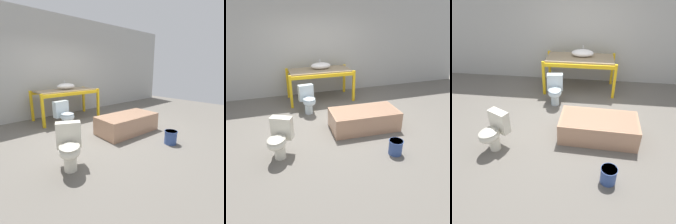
% 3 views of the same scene
% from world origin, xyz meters
% --- Properties ---
extents(ground_plane, '(12.00, 12.00, 0.00)m').
position_xyz_m(ground_plane, '(0.00, 0.00, 0.00)').
color(ground_plane, '#666059').
extents(warehouse_wall_rear, '(10.80, 0.08, 3.20)m').
position_xyz_m(warehouse_wall_rear, '(0.00, 2.25, 1.60)').
color(warehouse_wall_rear, '#ADADA8').
rests_on(warehouse_wall_rear, ground_plane).
extents(shelving_rack, '(1.88, 0.93, 0.91)m').
position_xyz_m(shelving_rack, '(-0.02, 1.58, 0.79)').
color(shelving_rack, yellow).
rests_on(shelving_rack, ground_plane).
extents(sink_basin, '(0.58, 0.34, 0.27)m').
position_xyz_m(sink_basin, '(0.04, 1.65, 1.00)').
color(sink_basin, white).
rests_on(sink_basin, shelving_rack).
extents(bathtub_main, '(1.52, 0.82, 0.44)m').
position_xyz_m(bathtub_main, '(0.49, -0.52, 0.25)').
color(bathtub_main, tan).
rests_on(bathtub_main, ground_plane).
extents(toilet_near, '(0.56, 0.65, 0.72)m').
position_xyz_m(toilet_near, '(-1.38, -1.07, 0.39)').
color(toilet_near, silver).
rests_on(toilet_near, ground_plane).
extents(toilet_far, '(0.42, 0.59, 0.72)m').
position_xyz_m(toilet_far, '(-0.56, 0.68, 0.39)').
color(toilet_far, silver).
rests_on(toilet_far, ground_plane).
extents(bucket_white, '(0.26, 0.26, 0.28)m').
position_xyz_m(bucket_white, '(0.65, -1.62, 0.15)').
color(bucket_white, '#334C8C').
rests_on(bucket_white, ground_plane).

